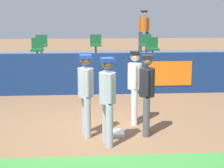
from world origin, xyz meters
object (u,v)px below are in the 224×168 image
at_px(player_coach_visitor, 86,89).
at_px(player_fielder_home, 135,82).
at_px(player_umpire, 147,89).
at_px(seat_back_right, 146,43).
at_px(seat_back_left, 41,44).
at_px(first_base, 115,133).
at_px(spectator_hooded, 144,28).
at_px(seat_front_right, 152,47).
at_px(seat_back_center, 96,43).
at_px(seat_front_left, 37,48).
at_px(player_runner_visitor, 108,95).

bearing_deg(player_coach_visitor, player_fielder_home, 115.49).
height_order(player_umpire, seat_back_right, player_umpire).
relative_size(seat_back_left, seat_back_right, 1.00).
bearing_deg(first_base, spectator_hooded, 76.92).
bearing_deg(player_coach_visitor, seat_front_right, 146.26).
distance_m(first_base, seat_back_center, 7.71).
bearing_deg(seat_back_left, seat_back_right, -0.00).
bearing_deg(seat_front_left, player_umpire, -61.30).
bearing_deg(first_base, seat_back_left, 108.26).
distance_m(first_base, player_umpire, 1.26).
bearing_deg(player_fielder_home, spectator_hooded, 176.92).
relative_size(player_runner_visitor, seat_front_left, 2.22).
bearing_deg(first_base, player_runner_visitor, -109.32).
height_order(player_fielder_home, player_runner_visitor, player_runner_visitor).
bearing_deg(seat_back_right, player_fielder_home, -101.64).
relative_size(seat_front_left, spectator_hooded, 0.46).
distance_m(player_umpire, seat_back_center, 7.65).
bearing_deg(seat_front_left, player_runner_visitor, -70.66).
xyz_separation_m(player_runner_visitor, seat_back_left, (-2.29, 8.17, 0.38)).
bearing_deg(player_runner_visitor, seat_front_right, 151.73).
relative_size(seat_front_right, spectator_hooded, 0.46).
relative_size(first_base, seat_back_left, 0.48).
bearing_deg(seat_back_left, seat_front_left, -88.22).
height_order(seat_back_center, seat_back_right, same).
xyz_separation_m(player_runner_visitor, seat_back_center, (-0.01, 8.17, 0.38)).
xyz_separation_m(player_runner_visitor, spectator_hooded, (2.18, 9.06, 0.97)).
distance_m(player_fielder_home, seat_back_right, 6.83).
relative_size(first_base, seat_front_left, 0.48).
relative_size(seat_back_center, seat_back_right, 1.00).
distance_m(player_coach_visitor, seat_back_right, 8.00).
distance_m(player_fielder_home, seat_back_left, 7.36).
distance_m(player_runner_visitor, seat_back_center, 8.18).
distance_m(seat_back_center, seat_back_left, 2.28).
bearing_deg(player_runner_visitor, player_coach_visitor, -153.87).
height_order(player_umpire, spectator_hooded, spectator_hooded).
distance_m(player_runner_visitor, seat_front_right, 6.71).
height_order(player_fielder_home, seat_back_left, player_fielder_home).
height_order(seat_back_left, spectator_hooded, spectator_hooded).
bearing_deg(seat_back_center, player_coach_visitor, -93.33).
height_order(player_runner_visitor, seat_front_right, player_runner_visitor).
xyz_separation_m(first_base, player_fielder_home, (0.56, 0.89, 1.02)).
relative_size(first_base, spectator_hooded, 0.22).
xyz_separation_m(first_base, seat_front_right, (1.88, 5.77, 1.42)).
distance_m(first_base, player_coach_visitor, 1.23).
xyz_separation_m(player_umpire, seat_back_right, (1.22, 7.58, 0.39)).
bearing_deg(spectator_hooded, seat_back_center, 14.99).
distance_m(seat_front_left, seat_back_left, 1.80).
bearing_deg(spectator_hooded, player_runner_visitor, 69.39).
height_order(first_base, seat_back_right, seat_back_right).
bearing_deg(seat_front_left, seat_back_left, 91.78).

